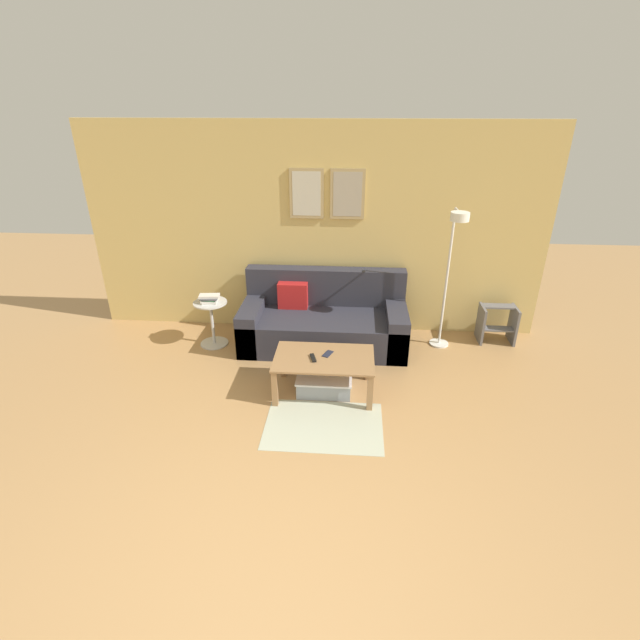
% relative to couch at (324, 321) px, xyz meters
% --- Properties ---
extents(ground_plane, '(16.00, 16.00, 0.00)m').
position_rel_couch_xyz_m(ground_plane, '(-0.15, -3.31, -0.29)').
color(ground_plane, tan).
extents(wall_back, '(5.60, 0.09, 2.55)m').
position_rel_couch_xyz_m(wall_back, '(-0.15, 0.47, 1.00)').
color(wall_back, '#D6B76B').
rests_on(wall_back, ground_plane).
extents(area_rug, '(1.09, 0.76, 0.01)m').
position_rel_couch_xyz_m(area_rug, '(0.11, -1.63, -0.28)').
color(area_rug, '#B2B79E').
rests_on(area_rug, ground_plane).
extents(couch, '(1.97, 0.91, 0.86)m').
position_rel_couch_xyz_m(couch, '(0.00, 0.00, 0.00)').
color(couch, '#2D2D38').
rests_on(couch, ground_plane).
extents(coffee_table, '(1.00, 0.62, 0.41)m').
position_rel_couch_xyz_m(coffee_table, '(0.08, -1.07, 0.05)').
color(coffee_table, '#997047').
rests_on(coffee_table, ground_plane).
extents(storage_bin, '(0.57, 0.42, 0.19)m').
position_rel_couch_xyz_m(storage_bin, '(0.08, -1.05, -0.19)').
color(storage_bin, gray).
rests_on(storage_bin, ground_plane).
extents(floor_lamp, '(0.23, 0.47, 1.69)m').
position_rel_couch_xyz_m(floor_lamp, '(1.43, -0.09, 0.89)').
color(floor_lamp, white).
rests_on(floor_lamp, ground_plane).
extents(side_table, '(0.40, 0.40, 0.56)m').
position_rel_couch_xyz_m(side_table, '(-1.35, -0.14, 0.05)').
color(side_table, silver).
rests_on(side_table, ground_plane).
extents(book_stack, '(0.25, 0.19, 0.09)m').
position_rel_couch_xyz_m(book_stack, '(-1.34, -0.15, 0.32)').
color(book_stack, silver).
rests_on(book_stack, side_table).
extents(remote_control, '(0.08, 0.16, 0.02)m').
position_rel_couch_xyz_m(remote_control, '(-0.03, -1.11, 0.13)').
color(remote_control, black).
rests_on(remote_control, coffee_table).
extents(cell_phone, '(0.11, 0.15, 0.01)m').
position_rel_couch_xyz_m(cell_phone, '(0.11, -1.01, 0.13)').
color(cell_phone, '#1E2338').
rests_on(cell_phone, coffee_table).
extents(step_stool, '(0.42, 0.31, 0.46)m').
position_rel_couch_xyz_m(step_stool, '(2.13, 0.21, -0.04)').
color(step_stool, slate).
rests_on(step_stool, ground_plane).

